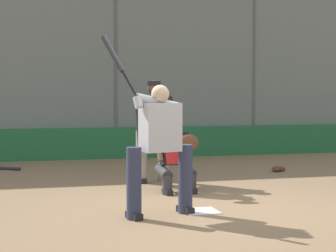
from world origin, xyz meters
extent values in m
plane|color=#846647|center=(0.00, 0.00, 0.00)|extent=(160.00, 160.00, 0.00)
cube|color=white|center=(0.00, 0.00, 0.01)|extent=(0.43, 0.43, 0.01)
cylinder|color=#515651|center=(-3.56, -6.53, 2.35)|extent=(0.08, 0.08, 4.70)
cylinder|color=#515651|center=(0.00, -6.53, 2.35)|extent=(0.08, 0.08, 4.70)
cube|color=slate|center=(0.00, -6.53, 2.35)|extent=(14.23, 0.01, 4.70)
cube|color=#236638|center=(0.00, -6.43, 0.37)|extent=(13.94, 0.18, 0.73)
cube|color=slate|center=(0.99, -8.56, 0.06)|extent=(9.96, 1.95, 0.12)
cube|color=slate|center=(0.99, -8.01, 0.22)|extent=(9.96, 0.55, 0.44)
cube|color=#B7BABC|center=(0.99, -8.01, 0.48)|extent=(9.96, 0.24, 0.08)
cube|color=slate|center=(0.99, -8.56, 0.38)|extent=(9.96, 0.55, 0.76)
cube|color=#B7BABC|center=(0.99, -8.56, 0.80)|extent=(9.96, 0.24, 0.08)
cube|color=slate|center=(0.99, -9.11, 0.54)|extent=(9.96, 0.55, 1.08)
cube|color=#B7BABC|center=(0.99, -9.11, 1.12)|extent=(9.96, 0.24, 0.08)
cylinder|color=#2D334C|center=(0.21, 0.03, 0.43)|extent=(0.18, 0.18, 0.87)
cube|color=black|center=(0.21, 0.03, 0.04)|extent=(0.18, 0.30, 0.08)
cylinder|color=#2D334C|center=(0.91, 0.22, 0.43)|extent=(0.18, 0.18, 0.87)
cube|color=black|center=(0.91, 0.22, 0.04)|extent=(0.18, 0.30, 0.08)
cube|color=#B7B7BC|center=(0.56, 0.12, 1.10)|extent=(0.52, 0.38, 0.60)
sphere|color=tan|center=(0.56, 0.12, 1.51)|extent=(0.22, 0.22, 0.22)
cylinder|color=#B7B7BC|center=(0.57, 0.10, 1.40)|extent=(0.61, 0.21, 0.23)
cylinder|color=#B7B7BC|center=(0.85, 0.17, 1.40)|extent=(0.15, 0.17, 0.16)
sphere|color=black|center=(0.86, 0.15, 1.47)|extent=(0.04, 0.04, 0.04)
cylinder|color=black|center=(0.94, 0.09, 1.62)|extent=(0.19, 0.17, 0.33)
cylinder|color=#28282D|center=(1.11, -0.07, 2.00)|extent=(0.29, 0.27, 0.47)
cylinder|color=#333333|center=(-0.29, -1.34, 0.15)|extent=(0.15, 0.15, 0.29)
cylinder|color=#333333|center=(-0.28, -1.53, 0.31)|extent=(0.20, 0.45, 0.23)
cube|color=black|center=(-0.29, -1.34, 0.04)|extent=(0.12, 0.27, 0.08)
cylinder|color=#333333|center=(0.09, -1.32, 0.15)|extent=(0.15, 0.15, 0.29)
cylinder|color=#333333|center=(0.11, -1.51, 0.31)|extent=(0.20, 0.45, 0.23)
cube|color=black|center=(0.09, -1.32, 0.04)|extent=(0.12, 0.27, 0.08)
cube|color=black|center=(-0.08, -1.56, 0.66)|extent=(0.45, 0.37, 0.53)
cube|color=#B21E1E|center=(-0.09, -1.42, 0.66)|extent=(0.39, 0.16, 0.44)
sphere|color=brown|center=(-0.08, -1.56, 1.00)|extent=(0.20, 0.20, 0.20)
sphere|color=#B21E1E|center=(-0.08, -1.56, 1.03)|extent=(0.22, 0.22, 0.22)
cylinder|color=black|center=(-0.26, -1.34, 0.83)|extent=(0.25, 0.51, 0.15)
ellipsoid|color=#56331E|center=(-0.18, -1.10, 0.79)|extent=(0.31, 0.12, 0.24)
cylinder|color=brown|center=(0.17, -1.54, 0.69)|extent=(0.11, 0.30, 0.42)
cylinder|color=gray|center=(-0.18, -2.60, 0.45)|extent=(0.19, 0.19, 0.89)
cube|color=black|center=(-0.18, -2.60, 0.04)|extent=(0.14, 0.29, 0.08)
cylinder|color=gray|center=(0.23, -2.56, 0.45)|extent=(0.19, 0.19, 0.89)
cube|color=black|center=(0.23, -2.56, 0.04)|extent=(0.14, 0.29, 0.08)
cube|color=black|center=(0.02, -2.52, 1.21)|extent=(0.53, 0.48, 0.68)
sphere|color=brown|center=(0.02, -2.52, 1.63)|extent=(0.22, 0.22, 0.22)
cylinder|color=black|center=(0.02, -2.52, 1.70)|extent=(0.23, 0.23, 0.08)
cylinder|color=black|center=(-0.27, -2.49, 1.00)|extent=(0.13, 0.24, 0.95)
cylinder|color=black|center=(0.29, -2.43, 1.00)|extent=(0.18, 0.26, 0.95)
cylinder|color=#28282D|center=(2.45, -4.84, 0.03)|extent=(0.46, 0.34, 0.07)
ellipsoid|color=#56331E|center=(-2.68, -3.28, 0.05)|extent=(0.29, 0.19, 0.11)
ellipsoid|color=#56331E|center=(-2.60, -3.19, 0.05)|extent=(0.11, 0.08, 0.08)
camera|label=1|loc=(2.22, 6.77, 1.47)|focal=60.00mm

